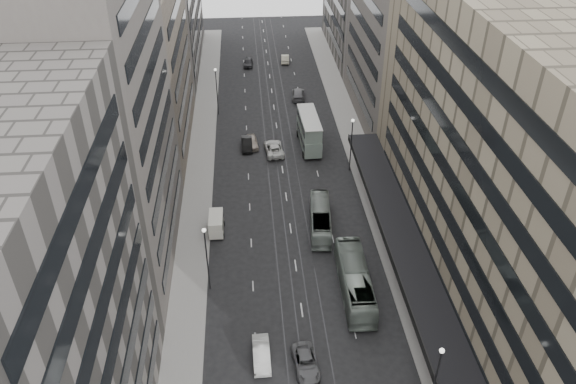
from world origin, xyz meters
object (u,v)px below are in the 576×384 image
object	(u,v)px
bus_near	(355,281)
sedan_2	(306,362)
bus_far	(320,219)
sedan_1	(261,354)
panel_van	(216,223)
double_decker	(309,131)

from	to	relation	value
bus_near	sedan_2	distance (m)	11.41
bus_near	bus_far	xyz separation A→B (m)	(-2.21, 11.63, -0.28)
bus_near	sedan_1	xyz separation A→B (m)	(-10.39, -8.26, -0.93)
panel_van	sedan_2	size ratio (longest dim) A/B	0.81
bus_far	sedan_2	bearing A→B (deg)	84.61
bus_far	sedan_1	world-z (taller)	bus_far
bus_far	panel_van	bearing A→B (deg)	4.64
double_decker	sedan_1	xyz separation A→B (m)	(-9.06, -40.60, -2.02)
bus_near	sedan_1	size ratio (longest dim) A/B	2.64
double_decker	sedan_1	bearing A→B (deg)	-104.63
bus_far	panel_van	size ratio (longest dim) A/B	2.62
sedan_1	bus_near	bearing A→B (deg)	37.25
panel_van	sedan_1	bearing A→B (deg)	-76.29
double_decker	sedan_2	size ratio (longest dim) A/B	2.00
bus_near	bus_far	distance (m)	11.84
bus_near	double_decker	world-z (taller)	double_decker
double_decker	panel_van	distance (m)	24.76
bus_far	sedan_2	xyz separation A→B (m)	(-4.07, -21.11, -0.75)
panel_van	sedan_1	xyz separation A→B (m)	(4.73, -20.09, -0.58)
bus_near	double_decker	distance (m)	32.39
sedan_2	panel_van	bearing A→B (deg)	106.97
bus_far	sedan_2	size ratio (longest dim) A/B	2.12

